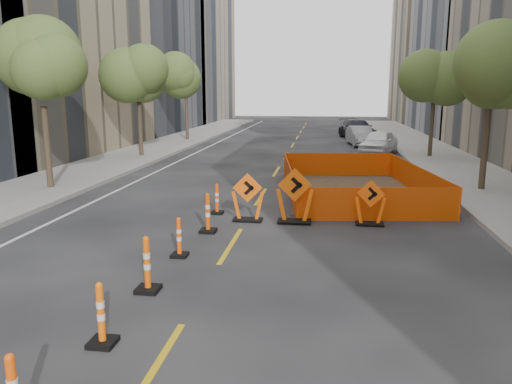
# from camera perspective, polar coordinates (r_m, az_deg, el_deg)

# --- Properties ---
(ground_plane) EXTENTS (140.00, 140.00, 0.00)m
(ground_plane) POSITION_cam_1_polar(r_m,az_deg,el_deg) (9.26, -7.58, -13.46)
(ground_plane) COLOR black
(sidewalk_left) EXTENTS (4.00, 90.00, 0.15)m
(sidewalk_left) POSITION_cam_1_polar(r_m,az_deg,el_deg) (23.36, -21.23, 1.33)
(sidewalk_left) COLOR gray
(sidewalk_left) RESTS_ON ground
(sidewalk_right) EXTENTS (4.00, 90.00, 0.15)m
(sidewalk_right) POSITION_cam_1_polar(r_m,az_deg,el_deg) (21.50, 25.84, 0.13)
(sidewalk_right) COLOR gray
(sidewalk_right) RESTS_ON ground
(bld_left_d) EXTENTS (12.00, 16.00, 14.00)m
(bld_left_d) POSITION_cam_1_polar(r_m,az_deg,el_deg) (51.16, -14.81, 14.64)
(bld_left_d) COLOR #4C4C51
(bld_left_d) RESTS_ON ground
(bld_left_e) EXTENTS (12.00, 20.00, 20.00)m
(bld_left_e) POSITION_cam_1_polar(r_m,az_deg,el_deg) (66.82, -9.35, 16.63)
(bld_left_e) COLOR gray
(bld_left_e) RESTS_ON ground
(bld_right_d) EXTENTS (12.00, 18.00, 20.00)m
(bld_right_d) POSITION_cam_1_polar(r_m,az_deg,el_deg) (50.83, 25.86, 17.33)
(bld_right_d) COLOR gray
(bld_right_d) RESTS_ON ground
(bld_right_e) EXTENTS (12.00, 14.00, 16.00)m
(bld_right_e) POSITION_cam_1_polar(r_m,az_deg,el_deg) (68.40, 20.94, 14.24)
(bld_right_e) COLOR tan
(bld_right_e) RESTS_ON ground
(tree_l_b) EXTENTS (2.80, 2.80, 5.95)m
(tree_l_b) POSITION_cam_1_polar(r_m,az_deg,el_deg) (21.02, -23.34, 12.33)
(tree_l_b) COLOR #382B1E
(tree_l_b) RESTS_ON ground
(tree_l_c) EXTENTS (2.80, 2.80, 5.95)m
(tree_l_c) POSITION_cam_1_polar(r_m,az_deg,el_deg) (30.06, -13.33, 12.43)
(tree_l_c) COLOR #382B1E
(tree_l_c) RESTS_ON ground
(tree_l_d) EXTENTS (2.80, 2.80, 5.95)m
(tree_l_d) POSITION_cam_1_polar(r_m,az_deg,el_deg) (39.56, -8.02, 12.33)
(tree_l_d) COLOR #382B1E
(tree_l_d) RESTS_ON ground
(tree_r_b) EXTENTS (2.80, 2.80, 5.95)m
(tree_r_b) POSITION_cam_1_polar(r_m,az_deg,el_deg) (20.99, 25.33, 12.17)
(tree_r_b) COLOR #382B1E
(tree_r_b) RESTS_ON ground
(tree_r_c) EXTENTS (2.80, 2.80, 5.95)m
(tree_r_c) POSITION_cam_1_polar(r_m,az_deg,el_deg) (30.69, 19.76, 12.05)
(tree_r_c) COLOR #382B1E
(tree_r_c) RESTS_ON ground
(channelizer_2) EXTENTS (0.41, 0.41, 1.03)m
(channelizer_2) POSITION_cam_1_polar(r_m,az_deg,el_deg) (8.26, -17.31, -13.16)
(channelizer_2) COLOR #FF630A
(channelizer_2) RESTS_ON ground
(channelizer_3) EXTENTS (0.45, 0.45, 1.14)m
(channelizer_3) POSITION_cam_1_polar(r_m,az_deg,el_deg) (10.07, -12.35, -8.04)
(channelizer_3) COLOR #E55609
(channelizer_3) RESTS_ON ground
(channelizer_4) EXTENTS (0.38, 0.38, 0.97)m
(channelizer_4) POSITION_cam_1_polar(r_m,az_deg,el_deg) (12.02, -8.78, -5.12)
(channelizer_4) COLOR #F94F0A
(channelizer_4) RESTS_ON ground
(channelizer_5) EXTENTS (0.44, 0.44, 1.12)m
(channelizer_5) POSITION_cam_1_polar(r_m,az_deg,el_deg) (13.93, -5.53, -2.38)
(channelizer_5) COLOR #DB4909
(channelizer_5) RESTS_ON ground
(channelizer_6) EXTENTS (0.39, 0.39, 0.99)m
(channelizer_6) POSITION_cam_1_polar(r_m,az_deg,el_deg) (16.01, -4.49, -0.78)
(channelizer_6) COLOR #F7440A
(channelizer_6) RESTS_ON ground
(chevron_sign_left) EXTENTS (1.05, 0.71, 1.48)m
(chevron_sign_left) POSITION_cam_1_polar(r_m,az_deg,el_deg) (15.04, -0.95, -0.59)
(chevron_sign_left) COLOR #E95609
(chevron_sign_left) RESTS_ON ground
(chevron_sign_center) EXTENTS (1.21, 0.85, 1.67)m
(chevron_sign_center) POSITION_cam_1_polar(r_m,az_deg,el_deg) (14.83, 4.44, -0.43)
(chevron_sign_center) COLOR #E45609
(chevron_sign_center) RESTS_ON ground
(chevron_sign_right) EXTENTS (1.02, 0.78, 1.36)m
(chevron_sign_right) POSITION_cam_1_polar(r_m,az_deg,el_deg) (14.97, 12.95, -1.19)
(chevron_sign_right) COLOR #E34C09
(chevron_sign_right) RESTS_ON ground
(safety_fence) EXTENTS (5.94, 8.92, 1.05)m
(safety_fence) POSITION_cam_1_polar(r_m,az_deg,el_deg) (19.53, 11.08, 1.37)
(safety_fence) COLOR #FF4F0D
(safety_fence) RESTS_ON ground
(parked_car_near) EXTENTS (3.04, 4.67, 1.48)m
(parked_car_near) POSITION_cam_1_polar(r_m,az_deg,el_deg) (32.00, 13.86, 5.53)
(parked_car_near) COLOR white
(parked_car_near) RESTS_ON ground
(parked_car_mid) EXTENTS (2.01, 4.34, 1.38)m
(parked_car_mid) POSITION_cam_1_polar(r_m,az_deg,el_deg) (36.76, 11.84, 6.28)
(parked_car_mid) COLOR #98999D
(parked_car_mid) RESTS_ON ground
(parked_car_far) EXTENTS (3.23, 5.72, 1.57)m
(parked_car_far) POSITION_cam_1_polar(r_m,az_deg,el_deg) (42.12, 11.46, 7.06)
(parked_car_far) COLOR black
(parked_car_far) RESTS_ON ground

